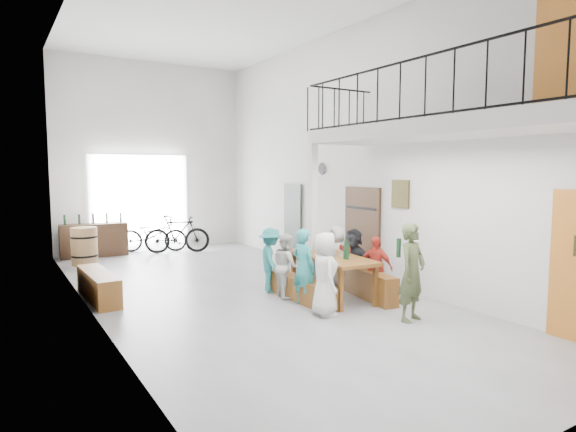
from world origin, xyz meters
TOP-DOWN VIEW (x-y plane):
  - floor at (0.00, 0.00)m, footprint 12.00×12.00m
  - room_walls at (0.00, 0.00)m, footprint 12.00×12.00m
  - gateway_portal at (-0.40, 5.94)m, footprint 2.80×0.08m
  - right_wall_decor at (2.70, -1.87)m, footprint 0.07×8.28m
  - balcony at (1.98, -3.13)m, footprint 1.52×5.62m
  - tasting_table at (1.24, -1.16)m, footprint 1.05×2.13m
  - bench_inner at (0.61, -1.10)m, footprint 0.31×1.83m
  - bench_wall at (1.84, -1.22)m, footprint 0.65×2.28m
  - tableware at (1.30, -1.16)m, footprint 0.60×1.32m
  - side_bench at (-2.50, 0.92)m, footprint 0.47×1.84m
  - oak_barrel at (-2.16, 4.58)m, footprint 0.64×0.64m
  - serving_counter at (-1.75, 5.65)m, footprint 1.74×0.57m
  - counter_bottles at (-1.75, 5.64)m, footprint 1.48×0.17m
  - guest_left_a at (0.48, -2.00)m, footprint 0.64×0.78m
  - guest_left_b at (0.51, -1.32)m, footprint 0.42×0.55m
  - guest_left_c at (0.53, -0.71)m, footprint 0.60×0.68m
  - guest_left_d at (0.48, -0.20)m, footprint 0.68×0.91m
  - guest_right_a at (1.88, -1.65)m, footprint 0.51×0.74m
  - guest_right_b at (1.88, -1.00)m, footprint 0.45×1.17m
  - guest_right_c at (1.87, -0.51)m, footprint 0.51×0.67m
  - host_standing at (1.47, -2.95)m, footprint 0.64×0.51m
  - potted_plant at (2.45, 0.47)m, footprint 0.40×0.36m
  - bicycle_near at (-0.14, 5.60)m, footprint 2.01×1.39m
  - bicycle_far at (0.38, 5.03)m, footprint 1.89×1.08m

SIDE VIEW (x-z plane):
  - floor at x=0.00m, z-range 0.00..0.00m
  - potted_plant at x=2.45m, z-range 0.00..0.39m
  - bench_inner at x=0.61m, z-range 0.00..0.42m
  - side_bench at x=-2.50m, z-range 0.00..0.51m
  - bench_wall at x=1.84m, z-range 0.00..0.52m
  - serving_counter at x=-1.75m, z-range 0.00..0.91m
  - oak_barrel at x=-2.16m, z-range 0.00..0.95m
  - bicycle_near at x=-0.14m, z-range 0.00..1.00m
  - bicycle_far at x=0.38m, z-range 0.00..1.09m
  - guest_right_a at x=1.88m, z-range 0.00..1.16m
  - guest_left_c at x=0.53m, z-range 0.00..1.20m
  - guest_right_b at x=1.88m, z-range 0.00..1.23m
  - guest_right_c at x=1.87m, z-range 0.00..1.24m
  - guest_left_d at x=0.48m, z-range 0.00..1.25m
  - guest_left_b at x=0.51m, z-range 0.00..1.35m
  - guest_left_a at x=0.48m, z-range 0.00..1.36m
  - tasting_table at x=1.24m, z-range 0.31..1.10m
  - host_standing at x=1.47m, z-range 0.00..1.54m
  - tableware at x=1.30m, z-range 0.76..1.11m
  - counter_bottles at x=-1.75m, z-range 0.91..1.19m
  - gateway_portal at x=-0.40m, z-range 0.00..2.80m
  - right_wall_decor at x=2.70m, z-range -0.80..4.28m
  - balcony at x=1.98m, z-range 0.97..4.96m
  - room_walls at x=0.00m, z-range -2.45..9.55m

